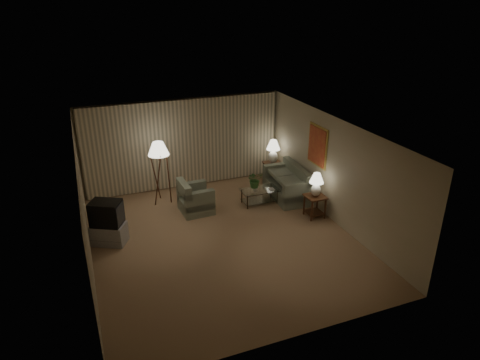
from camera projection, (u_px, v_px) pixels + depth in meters
name	position (u px, v px, depth m)	size (l,w,h in m)	color
ground	(223.00, 239.00, 10.33)	(7.00, 7.00, 0.00)	#9C6D56
room_shell	(203.00, 151.00, 10.93)	(6.04, 7.02, 2.72)	#C6B598
sofa	(286.00, 185.00, 12.35)	(1.77, 1.03, 0.74)	gray
armchair	(196.00, 199.00, 11.51)	(0.94, 0.90, 0.72)	gray
side_table_near	(315.00, 203.00, 11.23)	(0.50, 0.50, 0.60)	#3A210F
side_table_far	(273.00, 168.00, 13.45)	(0.54, 0.46, 0.60)	#3A210F
table_lamp_near	(316.00, 183.00, 11.00)	(0.37, 0.37, 0.64)	white
table_lamp_far	(273.00, 149.00, 13.20)	(0.43, 0.43, 0.74)	white
coffee_table	(260.00, 194.00, 12.01)	(1.05, 0.57, 0.41)	silver
tv_cabinet	(109.00, 234.00, 10.08)	(0.92, 0.80, 0.50)	#B5B5B8
crt_tv	(106.00, 213.00, 9.86)	(0.83, 0.75, 0.58)	black
floor_lamp	(160.00, 171.00, 11.82)	(0.58, 0.58, 1.79)	#3A210F
ottoman	(193.00, 194.00, 12.22)	(0.54, 0.54, 0.36)	#AC5A3A
vase	(255.00, 188.00, 11.87)	(0.14, 0.14, 0.14)	white
flowers	(255.00, 178.00, 11.75)	(0.43, 0.37, 0.47)	#3B7333
book	(269.00, 190.00, 11.95)	(0.14, 0.20, 0.01)	olive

